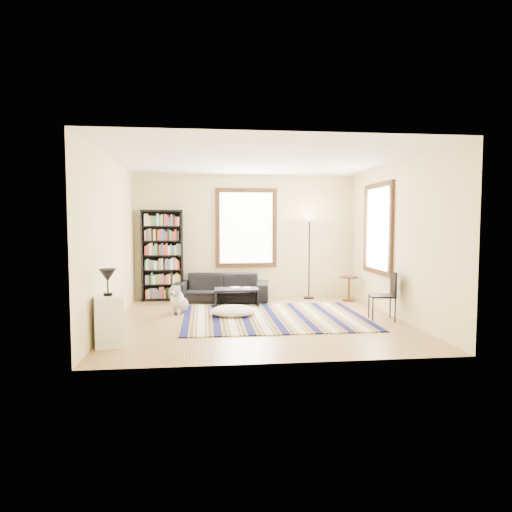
{
  "coord_description": "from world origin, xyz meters",
  "views": [
    {
      "loc": [
        -0.96,
        -7.9,
        1.72
      ],
      "look_at": [
        0.0,
        0.5,
        1.1
      ],
      "focal_mm": 32.0,
      "sensor_mm": 36.0,
      "label": 1
    }
  ],
  "objects": [
    {
      "name": "sofa",
      "position": [
        -0.58,
        2.05,
        0.3
      ],
      "size": [
        2.13,
        1.08,
        0.59
      ],
      "primitive_type": "imported",
      "rotation": [
        0.0,
        0.0,
        -0.14
      ],
      "color": "black",
      "rests_on": "floor"
    },
    {
      "name": "floor_lamp",
      "position": [
        1.4,
        2.15,
        0.93
      ],
      "size": [
        0.31,
        0.31,
        1.86
      ],
      "primitive_type": null,
      "rotation": [
        0.0,
        0.0,
        0.02
      ],
      "color": "black",
      "rests_on": "floor"
    },
    {
      "name": "book_a",
      "position": [
        -0.4,
        1.44,
        0.37
      ],
      "size": [
        0.27,
        0.23,
        0.02
      ],
      "primitive_type": "imported",
      "rotation": [
        0.0,
        0.0,
        0.2
      ],
      "color": "beige",
      "rests_on": "coffee_table"
    },
    {
      "name": "folding_chair",
      "position": [
        2.15,
        -0.25,
        0.43
      ],
      "size": [
        0.48,
        0.47,
        0.86
      ],
      "primitive_type": "cube",
      "rotation": [
        0.0,
        0.0,
        -0.17
      ],
      "color": "black",
      "rests_on": "floor"
    },
    {
      "name": "ceiling",
      "position": [
        0.0,
        0.0,
        2.85
      ],
      "size": [
        5.0,
        5.0,
        0.1
      ],
      "primitive_type": "cube",
      "color": "white",
      "rests_on": "floor"
    },
    {
      "name": "table_lamp",
      "position": [
        -2.3,
        -1.4,
        0.89
      ],
      "size": [
        0.29,
        0.29,
        0.38
      ],
      "primitive_type": null,
      "rotation": [
        0.0,
        0.0,
        -0.22
      ],
      "color": "black",
      "rests_on": "white_cabinet"
    },
    {
      "name": "wall_back",
      "position": [
        0.0,
        2.55,
        1.4
      ],
      "size": [
        5.0,
        0.1,
        2.8
      ],
      "primitive_type": "cube",
      "color": "beige",
      "rests_on": "floor"
    },
    {
      "name": "wall_front",
      "position": [
        0.0,
        -2.55,
        1.4
      ],
      "size": [
        5.0,
        0.1,
        2.8
      ],
      "primitive_type": "cube",
      "color": "beige",
      "rests_on": "floor"
    },
    {
      "name": "coffee_table",
      "position": [
        -0.3,
        1.44,
        0.18
      ],
      "size": [
        0.99,
        0.69,
        0.36
      ],
      "primitive_type": "cube",
      "rotation": [
        0.0,
        0.0,
        0.23
      ],
      "color": "black",
      "rests_on": "floor"
    },
    {
      "name": "wall_left",
      "position": [
        -2.55,
        0.0,
        1.4
      ],
      "size": [
        0.1,
        5.0,
        2.8
      ],
      "primitive_type": "cube",
      "color": "beige",
      "rests_on": "floor"
    },
    {
      "name": "floor_cushion",
      "position": [
        -0.44,
        0.34,
        0.1
      ],
      "size": [
        0.86,
        0.66,
        0.21
      ],
      "primitive_type": "ellipsoid",
      "rotation": [
        0.0,
        0.0,
        -0.04
      ],
      "color": "white",
      "rests_on": "floor"
    },
    {
      "name": "dog",
      "position": [
        -1.44,
        0.76,
        0.28
      ],
      "size": [
        0.55,
        0.65,
        0.55
      ],
      "primitive_type": null,
      "rotation": [
        0.0,
        0.0,
        -0.34
      ],
      "color": "#ADADAD",
      "rests_on": "floor"
    },
    {
      "name": "window_back",
      "position": [
        0.0,
        2.47,
        1.6
      ],
      "size": [
        1.2,
        0.06,
        1.6
      ],
      "primitive_type": "cube",
      "color": "white",
      "rests_on": "wall_back"
    },
    {
      "name": "window_right",
      "position": [
        2.47,
        0.8,
        1.6
      ],
      "size": [
        0.06,
        1.2,
        1.6
      ],
      "primitive_type": "cube",
      "color": "white",
      "rests_on": "wall_right"
    },
    {
      "name": "rug",
      "position": [
        0.28,
        0.18,
        0.01
      ],
      "size": [
        3.31,
        2.65,
        0.02
      ],
      "primitive_type": "cube",
      "color": "#0D1141",
      "rests_on": "floor"
    },
    {
      "name": "bookshelf",
      "position": [
        -1.88,
        2.32,
        1.0
      ],
      "size": [
        0.9,
        0.3,
        2.0
      ],
      "primitive_type": "cube",
      "color": "black",
      "rests_on": "floor"
    },
    {
      "name": "wall_right",
      "position": [
        2.55,
        0.0,
        1.4
      ],
      "size": [
        0.1,
        5.0,
        2.8
      ],
      "primitive_type": "cube",
      "color": "beige",
      "rests_on": "floor"
    },
    {
      "name": "floor",
      "position": [
        0.0,
        0.0,
        -0.05
      ],
      "size": [
        5.0,
        5.0,
        0.1
      ],
      "primitive_type": "cube",
      "color": "tan",
      "rests_on": "ground"
    },
    {
      "name": "white_cabinet",
      "position": [
        -2.3,
        -1.4,
        0.35
      ],
      "size": [
        0.49,
        0.58,
        0.7
      ],
      "primitive_type": "cube",
      "rotation": [
        0.0,
        0.0,
        0.24
      ],
      "color": "white",
      "rests_on": "floor"
    },
    {
      "name": "side_table",
      "position": [
        2.2,
        1.74,
        0.27
      ],
      "size": [
        0.47,
        0.47,
        0.54
      ],
      "primitive_type": "cylinder",
      "rotation": [
        0.0,
        0.0,
        -0.21
      ],
      "color": "#422310",
      "rests_on": "floor"
    },
    {
      "name": "book_b",
      "position": [
        -0.15,
        1.49,
        0.37
      ],
      "size": [
        0.2,
        0.23,
        0.01
      ],
      "primitive_type": "imported",
      "rotation": [
        0.0,
        0.0,
        -0.33
      ],
      "color": "beige",
      "rests_on": "coffee_table"
    }
  ]
}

